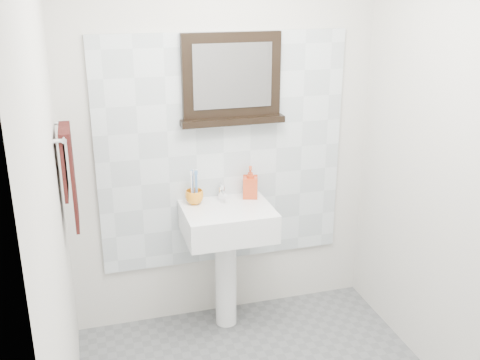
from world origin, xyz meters
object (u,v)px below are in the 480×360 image
object	(u,v)px
toothbrush_cup	(194,197)
hand_towel	(69,169)
pedestal_sink	(227,234)
framed_mirror	(232,81)
soap_dispenser	(250,182)

from	to	relation	value
toothbrush_cup	hand_towel	xyz separation A→B (m)	(-0.72, -0.23, 0.33)
pedestal_sink	framed_mirror	size ratio (longest dim) A/B	1.47
pedestal_sink	soap_dispenser	xyz separation A→B (m)	(0.19, 0.12, 0.29)
framed_mirror	hand_towel	xyz separation A→B (m)	(-0.99, -0.31, -0.38)
toothbrush_cup	soap_dispenser	bearing A→B (deg)	1.26
pedestal_sink	hand_towel	size ratio (longest dim) A/B	1.75
toothbrush_cup	framed_mirror	xyz separation A→B (m)	(0.27, 0.07, 0.70)
pedestal_sink	soap_dispenser	size ratio (longest dim) A/B	4.64
pedestal_sink	toothbrush_cup	bearing A→B (deg)	147.86
pedestal_sink	hand_towel	world-z (taller)	hand_towel
toothbrush_cup	hand_towel	world-z (taller)	hand_towel
pedestal_sink	toothbrush_cup	xyz separation A→B (m)	(-0.18, 0.11, 0.23)
pedestal_sink	hand_towel	bearing A→B (deg)	-172.41
framed_mirror	soap_dispenser	bearing A→B (deg)	-31.92
hand_towel	soap_dispenser	bearing A→B (deg)	12.50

